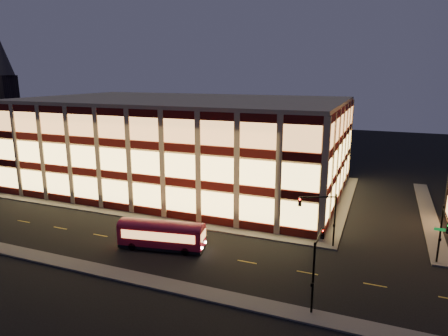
% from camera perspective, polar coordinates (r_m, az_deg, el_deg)
% --- Properties ---
extents(ground, '(200.00, 200.00, 0.00)m').
position_cam_1_polar(ground, '(52.49, -11.40, -7.38)').
color(ground, black).
rests_on(ground, ground).
extents(sidewalk_office_south, '(54.00, 2.00, 0.15)m').
position_cam_1_polar(sidewalk_office_south, '(54.85, -13.47, -6.48)').
color(sidewalk_office_south, '#514F4C').
rests_on(sidewalk_office_south, ground).
extents(sidewalk_office_east, '(2.00, 30.00, 0.15)m').
position_cam_1_polar(sidewalk_office_east, '(60.73, 16.71, -4.75)').
color(sidewalk_office_east, '#514F4C').
rests_on(sidewalk_office_east, ground).
extents(sidewalk_tower_west, '(2.00, 30.00, 0.15)m').
position_cam_1_polar(sidewalk_tower_west, '(60.90, 27.09, -5.63)').
color(sidewalk_tower_west, '#514F4C').
rests_on(sidewalk_tower_west, ground).
extents(sidewalk_near, '(100.00, 2.00, 0.15)m').
position_cam_1_polar(sidewalk_near, '(43.14, -21.11, -12.62)').
color(sidewalk_near, '#514F4C').
rests_on(sidewalk_near, ground).
extents(office_building, '(50.45, 30.45, 14.50)m').
position_cam_1_polar(office_building, '(66.16, -5.79, 3.61)').
color(office_building, tan).
rests_on(office_building, ground).
extents(church_tower, '(5.00, 5.00, 18.00)m').
position_cam_1_polar(church_tower, '(127.00, -28.57, 7.48)').
color(church_tower, '#2D2621').
rests_on(church_tower, ground).
extents(church_spire, '(6.00, 6.00, 10.00)m').
position_cam_1_polar(church_spire, '(126.75, -29.28, 13.76)').
color(church_spire, '#4C473F').
rests_on(church_spire, church_tower).
extents(traffic_signal_far, '(3.79, 1.87, 6.00)m').
position_cam_1_polar(traffic_signal_far, '(43.70, 13.84, -6.03)').
color(traffic_signal_far, black).
rests_on(traffic_signal_far, ground).
extents(traffic_signal_right, '(1.20, 4.37, 6.00)m').
position_cam_1_polar(traffic_signal_right, '(42.97, 28.83, -7.69)').
color(traffic_signal_right, black).
rests_on(traffic_signal_right, ground).
extents(traffic_signal_near, '(0.32, 4.45, 6.00)m').
position_cam_1_polar(traffic_signal_near, '(33.17, 13.14, -12.32)').
color(traffic_signal_near, black).
rests_on(traffic_signal_near, ground).
extents(trolley_bus, '(9.45, 3.84, 3.12)m').
position_cam_1_polar(trolley_bus, '(43.55, -8.92, -9.22)').
color(trolley_bus, maroon).
rests_on(trolley_bus, ground).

